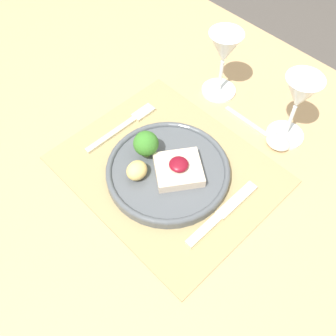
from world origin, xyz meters
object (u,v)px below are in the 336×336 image
object	(u,v)px
dinner_plate	(167,169)
spoon	(272,138)
fork	(126,125)
wine_glass_far	(224,52)
wine_glass_near	(299,98)
knife	(218,217)

from	to	relation	value
dinner_plate	spoon	bearing A→B (deg)	67.23
fork	wine_glass_far	size ratio (longest dim) A/B	1.15
wine_glass_near	wine_glass_far	bearing A→B (deg)	179.84
fork	knife	world-z (taller)	knife
dinner_plate	knife	size ratio (longest dim) A/B	1.33
fork	wine_glass_near	bearing A→B (deg)	42.30
dinner_plate	fork	xyz separation A→B (m)	(-0.15, 0.02, -0.01)
spoon	wine_glass_near	xyz separation A→B (m)	(0.01, 0.03, 0.10)
dinner_plate	knife	world-z (taller)	dinner_plate
spoon	wine_glass_near	size ratio (longest dim) A/B	1.06
dinner_plate	wine_glass_far	size ratio (longest dim) A/B	1.54
fork	wine_glass_near	distance (m)	0.35
wine_glass_near	wine_glass_far	distance (m)	0.19
spoon	dinner_plate	bearing A→B (deg)	-108.24
fork	wine_glass_far	bearing A→B (deg)	74.24
dinner_plate	fork	world-z (taller)	dinner_plate
spoon	wine_glass_far	distance (m)	0.20
knife	spoon	bearing A→B (deg)	99.28
dinner_plate	fork	bearing A→B (deg)	171.05
fork	wine_glass_near	xyz separation A→B (m)	(0.25, 0.22, 0.10)
knife	wine_glass_far	distance (m)	0.35
knife	spoon	world-z (taller)	spoon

